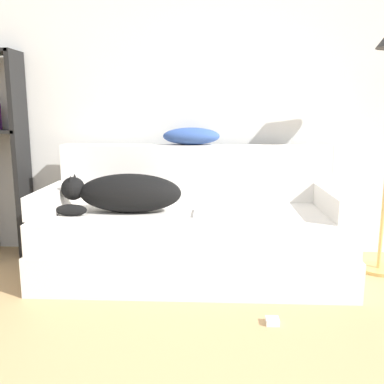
{
  "coord_description": "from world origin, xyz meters",
  "views": [
    {
      "loc": [
        0.03,
        -0.94,
        1.13
      ],
      "look_at": [
        -0.1,
        1.8,
        0.61
      ],
      "focal_mm": 40.0,
      "sensor_mm": 36.0,
      "label": 1
    }
  ],
  "objects_px": {
    "couch": "(193,244)",
    "throw_pillow": "(191,136)",
    "power_adapter": "(272,321)",
    "laptop": "(218,213)",
    "dog": "(125,193)"
  },
  "relations": [
    {
      "from": "couch",
      "to": "throw_pillow",
      "type": "relative_size",
      "value": 4.84
    },
    {
      "from": "power_adapter",
      "to": "laptop",
      "type": "bearing_deg",
      "value": 115.75
    },
    {
      "from": "dog",
      "to": "throw_pillow",
      "type": "distance_m",
      "value": 0.7
    },
    {
      "from": "throw_pillow",
      "to": "power_adapter",
      "type": "relative_size",
      "value": 6.03
    },
    {
      "from": "throw_pillow",
      "to": "dog",
      "type": "bearing_deg",
      "value": -134.73
    },
    {
      "from": "dog",
      "to": "laptop",
      "type": "height_order",
      "value": "dog"
    },
    {
      "from": "couch",
      "to": "laptop",
      "type": "relative_size",
      "value": 6.36
    },
    {
      "from": "dog",
      "to": "laptop",
      "type": "bearing_deg",
      "value": -2.99
    },
    {
      "from": "dog",
      "to": "power_adapter",
      "type": "relative_size",
      "value": 11.48
    },
    {
      "from": "couch",
      "to": "dog",
      "type": "relative_size",
      "value": 2.54
    },
    {
      "from": "couch",
      "to": "laptop",
      "type": "distance_m",
      "value": 0.31
    },
    {
      "from": "dog",
      "to": "throw_pillow",
      "type": "relative_size",
      "value": 1.9
    },
    {
      "from": "couch",
      "to": "laptop",
      "type": "height_order",
      "value": "laptop"
    },
    {
      "from": "dog",
      "to": "laptop",
      "type": "distance_m",
      "value": 0.64
    },
    {
      "from": "dog",
      "to": "power_adapter",
      "type": "xyz_separation_m",
      "value": [
        0.92,
        -0.63,
        -0.57
      ]
    }
  ]
}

